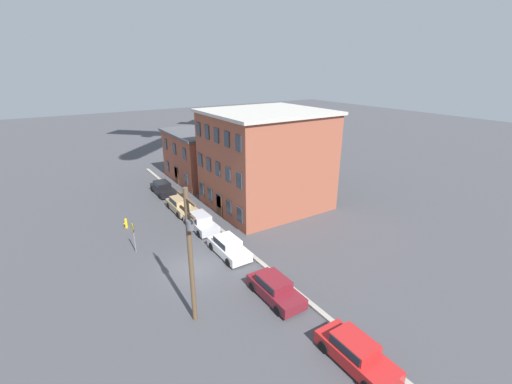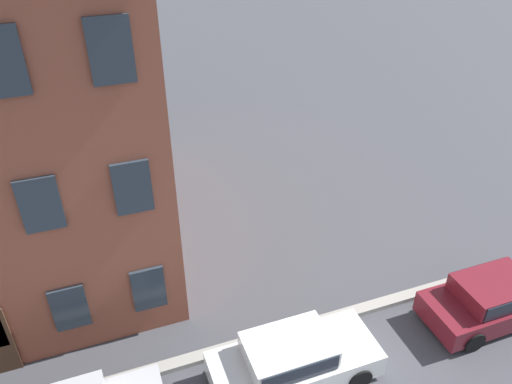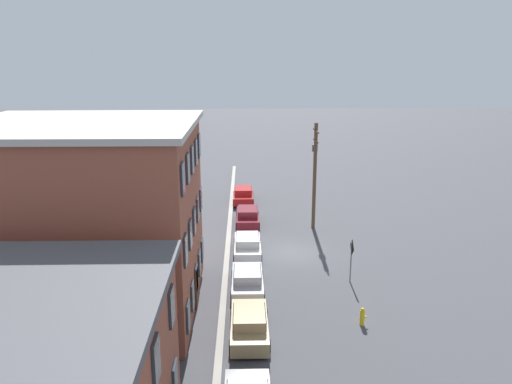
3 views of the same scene
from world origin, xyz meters
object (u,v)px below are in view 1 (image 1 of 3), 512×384
car_black (163,188)px  car_red (356,351)px  car_maroon (275,288)px  caution_sign (133,232)px  car_tan (181,204)px  fire_hydrant (126,223)px  car_silver (201,221)px  car_white (229,246)px  utility_pole (190,250)px

car_black → car_red: 29.67m
car_maroon → caution_sign: 12.60m
car_tan → fire_hydrant: bearing=-80.4°
car_silver → car_white: 5.56m
car_silver → car_red: (18.58, 0.25, 0.00)m
caution_sign → car_maroon: bearing=29.6°
utility_pole → fire_hydrant: (-15.12, -0.48, -4.27)m
car_silver → caution_sign: (1.12, -6.30, 1.11)m
car_red → car_maroon: bearing=-176.9°
car_silver → fire_hydrant: car_silver is taller
car_black → caution_sign: caution_sign is taller
utility_pole → caution_sign: bearing=-174.7°
utility_pole → car_white: bearing=136.5°
car_silver → car_maroon: same height
car_maroon → caution_sign: caution_sign is taller
car_black → car_tan: bearing=-1.2°
car_white → car_red: bearing=1.3°
caution_sign → car_red: bearing=20.6°
car_maroon → utility_pole: (-0.86, -5.27, 4.01)m
fire_hydrant → caution_sign: bearing=-5.0°
car_tan → utility_pole: utility_pole is taller
car_silver → utility_pole: size_ratio=0.52×
car_white → fire_hydrant: 11.15m
car_red → utility_pole: size_ratio=0.52×
car_black → car_silver: (11.09, -0.08, 0.00)m
car_silver → utility_pole: utility_pole is taller
car_black → car_maroon: 23.13m
car_tan → fire_hydrant: car_tan is taller
car_black → fire_hydrant: 9.29m
caution_sign → utility_pole: 10.51m
car_tan → utility_pole: size_ratio=0.52×
car_maroon → car_tan: bearing=179.8°
car_silver → car_tan: bearing=-179.4°
car_white → car_maroon: 6.48m
car_white → caution_sign: bearing=-125.4°
car_tan → car_silver: size_ratio=1.00×
utility_pole → car_black: bearing=166.2°
car_white → utility_pole: utility_pole is taller
car_tan → fire_hydrant: size_ratio=4.58×
fire_hydrant → car_red: bearing=15.2°
car_maroon → car_red: size_ratio=1.00×
car_white → car_tan: bearing=-180.0°
utility_pole → fire_hydrant: 15.72m
fire_hydrant → car_black: bearing=140.3°
car_black → car_red: size_ratio=1.00×
car_silver → utility_pole: 13.03m
car_tan → car_red: bearing=0.7°
car_black → car_maroon: bearing=-0.5°
car_maroon → fire_hydrant: size_ratio=4.58×
car_white → utility_pole: size_ratio=0.52×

